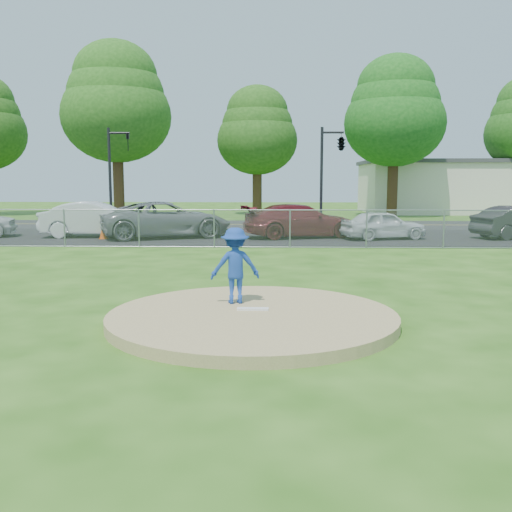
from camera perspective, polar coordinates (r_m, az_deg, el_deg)
The scene contains 18 objects.
ground at distance 20.58m, azimuth 0.76°, elevation 0.17°, with size 120.00×120.00×0.00m, color #245011.
pitchers_mound at distance 10.72m, azimuth -0.37°, elevation -6.18°, with size 5.40×5.40×0.20m, color #9F8757.
pitching_rubber at distance 10.89m, azimuth -0.32°, elevation -5.32°, with size 0.60×0.15×0.04m, color white.
chain_link_fence at distance 22.49m, azimuth 0.87°, elevation 2.72°, with size 40.00×0.06×1.50m, color gray.
parking_lot at distance 27.04m, azimuth 1.05°, elevation 1.95°, with size 50.00×8.00×0.01m, color black.
street at distance 34.51m, azimuth 1.24°, elevation 3.16°, with size 60.00×7.00×0.01m, color #232326.
commercial_building at distance 50.86m, azimuth 19.92°, elevation 6.56°, with size 16.40×9.40×4.30m.
tree_left at distance 43.32m, azimuth -13.82°, elevation 14.77°, with size 7.84×7.84×12.53m.
tree_center at distance 44.60m, azimuth 0.12°, elevation 12.48°, with size 6.16×6.16×9.84m.
tree_right at distance 43.56m, azimuth 13.71°, elevation 13.95°, with size 7.28×7.28×11.63m.
traffic_signal_left at distance 33.69m, azimuth -14.03°, elevation 8.55°, with size 1.28×0.20×5.60m.
traffic_signal_center at distance 32.66m, azimuth 8.33°, elevation 10.93°, with size 1.42×2.48×5.60m.
pitcher at distance 11.40m, azimuth -2.10°, elevation -0.96°, with size 0.98×0.56×1.52m, color #1B3F96.
traffic_cone at distance 26.84m, azimuth -15.00°, elevation 2.48°, with size 0.39×0.39×0.76m, color #D94E0B.
parked_car_white at distance 27.88m, azimuth -15.71°, elevation 3.55°, with size 1.75×5.01×1.65m, color silver.
parked_car_gray at distance 26.90m, azimuth -8.96°, elevation 3.62°, with size 2.77×6.00×1.67m, color slate.
parked_car_darkred at distance 26.63m, azimuth 4.46°, elevation 3.53°, with size 2.17×5.34×1.55m, color maroon.
parked_car_pearl at distance 26.43m, azimuth 12.61°, elevation 3.07°, with size 1.54×3.82×1.30m, color silver.
Camera 1 is at (0.42, -10.41, 2.65)m, focal length 40.00 mm.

